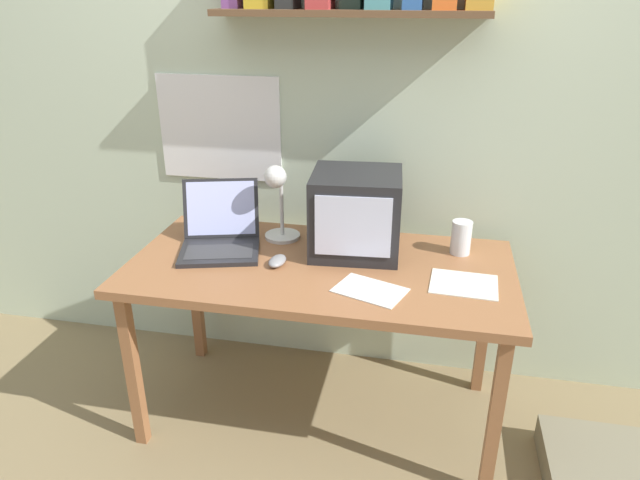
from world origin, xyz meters
name	(u,v)px	position (x,y,z in m)	size (l,w,h in m)	color
ground_plane	(320,412)	(0.00, 0.00, 0.00)	(12.00, 12.00, 0.00)	#877450
back_wall	(343,88)	(0.00, 0.47, 1.31)	(5.60, 0.24, 2.60)	beige
corner_desk	(320,278)	(0.00, 0.00, 0.66)	(1.47, 0.74, 0.72)	#97603B
crt_monitor	(356,213)	(0.11, 0.15, 0.88)	(0.37, 0.36, 0.32)	#232326
laptop	(220,232)	(-0.43, 0.07, 0.78)	(0.39, 0.40, 0.25)	#232326
desk_lamp	(278,196)	(-0.21, 0.18, 0.92)	(0.15, 0.17, 0.33)	silver
juice_glass	(461,239)	(0.53, 0.21, 0.78)	(0.08, 0.08, 0.14)	white
computer_mouse	(277,261)	(-0.16, -0.04, 0.74)	(0.07, 0.11, 0.03)	gray
open_notebook	(370,290)	(0.21, -0.17, 0.72)	(0.28, 0.23, 0.00)	silver
loose_paper_near_laptop	(464,284)	(0.54, -0.06, 0.72)	(0.25, 0.21, 0.00)	white
floor_cushion	(610,477)	(1.12, -0.20, 0.06)	(0.46, 0.46, 0.12)	gray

